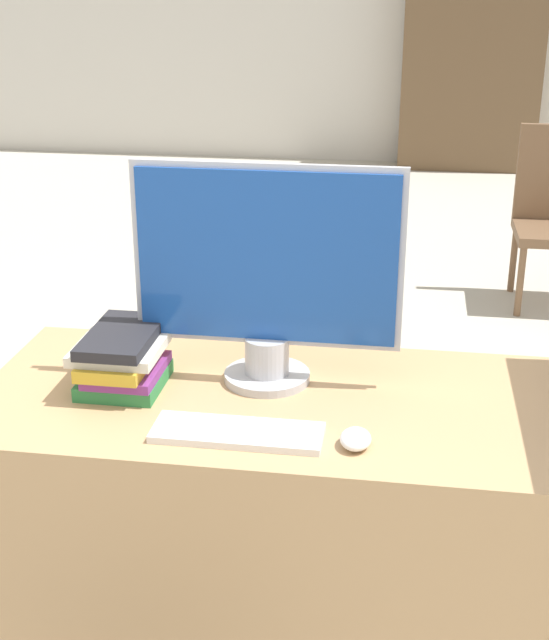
# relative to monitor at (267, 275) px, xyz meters

# --- Properties ---
(wall_back) EXTENTS (12.00, 0.06, 2.80)m
(wall_back) POSITION_rel_monitor_xyz_m (0.07, 6.48, 0.36)
(wall_back) COLOR beige
(wall_back) RESTS_ON ground_plane
(desk) EXTENTS (1.44, 0.65, 0.78)m
(desk) POSITION_rel_monitor_xyz_m (0.07, -0.09, -0.65)
(desk) COLOR tan
(desk) RESTS_ON ground_plane
(monitor) EXTENTS (0.62, 0.20, 0.52)m
(monitor) POSITION_rel_monitor_xyz_m (0.00, 0.00, 0.00)
(monitor) COLOR #B7B7BC
(monitor) RESTS_ON desk
(keyboard) EXTENTS (0.36, 0.12, 0.02)m
(keyboard) POSITION_rel_monitor_xyz_m (-0.02, -0.28, -0.25)
(keyboard) COLOR white
(keyboard) RESTS_ON desk
(mouse) EXTENTS (0.06, 0.09, 0.03)m
(mouse) POSITION_rel_monitor_xyz_m (0.23, -0.28, -0.25)
(mouse) COLOR white
(mouse) RESTS_ON desk
(book_stack) EXTENTS (0.19, 0.26, 0.13)m
(book_stack) POSITION_rel_monitor_xyz_m (-0.32, -0.08, -0.19)
(book_stack) COLOR #2D7F42
(book_stack) RESTS_ON desk
(bookshelf_far) EXTENTS (1.19, 0.32, 1.69)m
(bookshelf_far) POSITION_rel_monitor_xyz_m (0.77, 6.24, -0.20)
(bookshelf_far) COLOR brown
(bookshelf_far) RESTS_ON ground_plane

